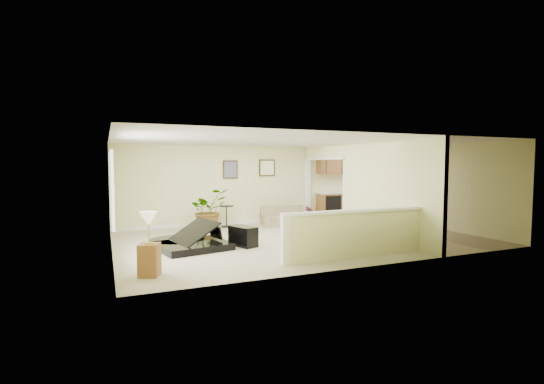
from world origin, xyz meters
name	(u,v)px	position (x,y,z in m)	size (l,w,h in m)	color
floor	(300,239)	(0.00, 0.00, 0.00)	(9.00, 9.00, 0.00)	#BBB191
back_wall	(258,185)	(0.00, 3.00, 1.25)	(9.00, 0.04, 2.50)	#EFEEA3
front_wall	(374,200)	(0.00, -3.00, 1.25)	(9.00, 0.04, 2.50)	#EFEEA3
left_wall	(111,196)	(-4.50, 0.00, 1.25)	(0.04, 6.00, 2.50)	#EFEEA3
right_wall	(433,186)	(4.50, 0.00, 1.25)	(0.04, 6.00, 2.50)	#EFEEA3
ceiling	(300,141)	(0.00, 0.00, 2.50)	(9.00, 6.00, 0.04)	silver
kitchen_vinyl	(397,230)	(3.15, 0.00, 0.00)	(2.70, 6.00, 0.01)	tan
interior_partition	(353,189)	(1.80, 0.25, 1.22)	(0.18, 5.99, 2.50)	#EFEEA3
pony_half_wall	(355,233)	(0.08, -2.30, 0.52)	(3.42, 0.22, 1.00)	#EFEEA3
left_window	(112,188)	(-4.49, -0.50, 1.45)	(0.05, 2.15, 1.45)	white
wall_art_left	(230,170)	(-0.95, 2.97, 1.75)	(0.48, 0.04, 0.58)	#3E2A16
wall_mirror	(267,168)	(0.30, 2.97, 1.80)	(0.55, 0.04, 0.55)	#3E2A16
kitchen_cabinets	(345,194)	(3.19, 2.73, 0.87)	(2.36, 0.65, 2.33)	brown
piano	(190,222)	(-2.85, -0.04, 0.59)	(1.96, 1.98, 1.42)	black
piano_bench	(243,236)	(-1.65, -0.31, 0.23)	(0.35, 0.70, 0.47)	black
loveseat	(283,216)	(0.55, 2.22, 0.30)	(1.51, 1.02, 0.79)	tan
accent_table	(226,213)	(-1.21, 2.57, 0.42)	(0.45, 0.45, 0.66)	black
palm_plant	(208,210)	(-1.88, 2.16, 0.59)	(1.37, 1.29, 1.21)	black
small_plant	(309,217)	(1.37, 2.07, 0.24)	(0.41, 0.41, 0.56)	black
lamp_stand	(149,249)	(-3.94, -2.04, 0.47)	(0.43, 0.43, 1.11)	brown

